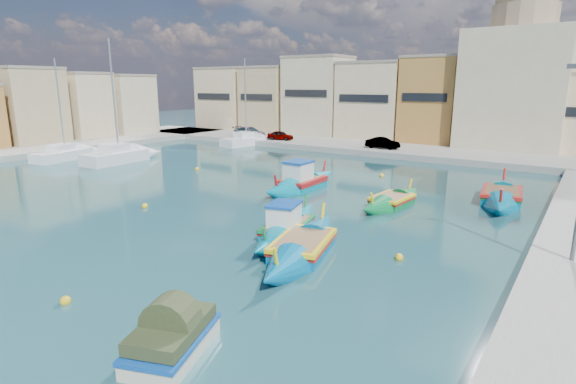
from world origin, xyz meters
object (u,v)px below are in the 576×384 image
Objects in this scene: luzzu_turquoise_cabin at (287,228)px; yacht_midnorth at (131,155)px; church_block at (518,72)px; yacht_north at (255,141)px; luzzu_cyan_mid at (501,197)px; luzzu_blue_south at (303,248)px; tender_near at (172,339)px; luzzu_green at (392,202)px; luzzu_blue_cabin at (302,183)px; yacht_mid at (77,153)px.

luzzu_turquoise_cabin is 0.69× the size of yacht_midnorth.
yacht_north is (-26.90, -10.80, -7.98)m from church_block.
luzzu_blue_south is at bearing -110.72° from luzzu_cyan_mid.
tender_near is (-4.43, -22.84, 0.17)m from luzzu_cyan_mid.
luzzu_turquoise_cabin reaches higher than tender_near.
luzzu_green is 18.12m from tender_near.
church_block is 2.17× the size of luzzu_blue_cabin.
yacht_mid reaches higher than luzzu_green.
church_block is 47.33m from tender_near.
luzzu_blue_south is (-0.17, -9.80, 0.04)m from luzzu_green.
yacht_mid is (-6.03, -2.01, -0.07)m from yacht_midnorth.
yacht_mid is at bearing -161.53° from yacht_midnorth.
luzzu_cyan_mid is 15.55m from luzzu_blue_south.
yacht_mid is (-33.29, -0.41, 0.17)m from luzzu_green.
luzzu_blue_cabin is 12.96m from luzzu_cyan_mid.
tender_near is at bearing -54.32° from yacht_north.
yacht_mid is at bearing 166.16° from luzzu_turquoise_cabin.
yacht_mid is (-33.12, 9.39, 0.13)m from luzzu_blue_south.
luzzu_turquoise_cabin is (-4.26, -36.61, -8.09)m from church_block.
luzzu_blue_cabin is 0.85× the size of yacht_mid.
luzzu_green is 9.80m from luzzu_blue_south.
tender_near is at bearing -100.97° from luzzu_cyan_mid.
luzzu_blue_cabin is (-9.06, -27.82, -8.03)m from church_block.
tender_near is at bearing -67.24° from luzzu_blue_cabin.
luzzu_turquoise_cabin is 34.33m from yacht_north.
luzzu_cyan_mid is 0.92× the size of yacht_mid.
luzzu_cyan_mid is at bearing -82.20° from church_block.
luzzu_blue_south is at bearing -15.83° from yacht_mid.
tender_near is (1.07, -8.30, 0.18)m from luzzu_blue_south.
yacht_midnorth is at bearing 158.90° from luzzu_turquoise_cabin.
yacht_north is (-30.16, 13.00, 0.14)m from luzzu_cyan_mid.
tender_near is (-1.17, -46.64, -7.95)m from church_block.
yacht_mid is (-8.46, -18.15, -0.02)m from yacht_north.
yacht_north is 0.90× the size of yacht_midnorth.
yacht_north is at bearing 144.46° from luzzu_green.
yacht_midnorth is (-27.26, 1.61, 0.24)m from luzzu_green.
yacht_north is at bearing 81.44° from yacht_midnorth.
yacht_midnorth is (-2.43, -16.13, 0.05)m from yacht_north.
luzzu_green is 0.65× the size of yacht_north.
luzzu_blue_cabin is 26.32m from yacht_mid.
luzzu_green is 30.52m from yacht_north.
luzzu_green is (-5.33, -4.74, -0.05)m from luzzu_cyan_mid.
yacht_north is at bearing -158.12° from church_block.
yacht_mid is at bearing -114.98° from yacht_north.
luzzu_turquoise_cabin is at bearing -13.84° from yacht_mid.
yacht_north is 20.02m from yacht_mid.
luzzu_blue_cabin is at bearing 118.63° from luzzu_turquoise_cabin.
tender_near is at bearing -87.15° from luzzu_green.
tender_near is 44.12m from yacht_north.
luzzu_green reaches higher than tender_near.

